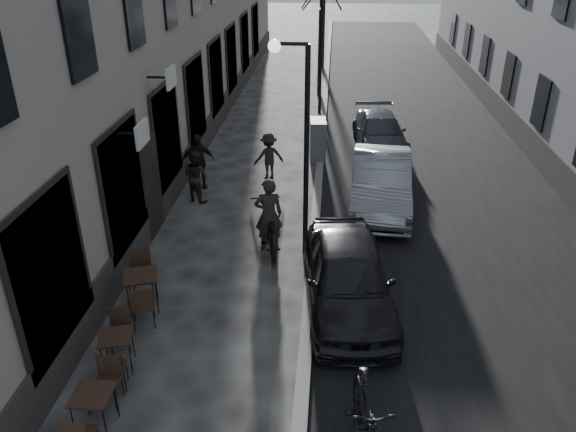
# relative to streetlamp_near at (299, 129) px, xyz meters

# --- Properties ---
(road) EXTENTS (7.30, 60.00, 0.00)m
(road) POSITION_rel_streetlamp_near_xyz_m (4.02, 10.00, -3.16)
(road) COLOR black
(road) RESTS_ON ground
(kerb) EXTENTS (0.25, 60.00, 0.12)m
(kerb) POSITION_rel_streetlamp_near_xyz_m (0.37, 10.00, -3.10)
(kerb) COLOR gray
(kerb) RESTS_ON ground
(streetlamp_near) EXTENTS (0.90, 0.28, 5.09)m
(streetlamp_near) POSITION_rel_streetlamp_near_xyz_m (0.00, 0.00, 0.00)
(streetlamp_near) COLOR black
(streetlamp_near) RESTS_ON ground
(streetlamp_far) EXTENTS (0.90, 0.28, 5.09)m
(streetlamp_far) POSITION_rel_streetlamp_near_xyz_m (0.00, 12.00, 0.00)
(streetlamp_far) COLOR black
(streetlamp_far) RESTS_ON ground
(bistro_set_a) EXTENTS (0.60, 1.47, 0.87)m
(bistro_set_a) POSITION_rel_streetlamp_near_xyz_m (-2.82, -5.75, -2.71)
(bistro_set_a) COLOR black
(bistro_set_a) RESTS_ON ground
(bistro_set_b) EXTENTS (0.72, 1.46, 0.83)m
(bistro_set_b) POSITION_rel_streetlamp_near_xyz_m (-2.97, -4.34, -2.73)
(bistro_set_b) COLOR black
(bistro_set_b) RESTS_ON ground
(bistro_set_c) EXTENTS (0.94, 1.69, 0.96)m
(bistro_set_c) POSITION_rel_streetlamp_near_xyz_m (-3.08, -2.54, -2.66)
(bistro_set_c) COLOR black
(bistro_set_c) RESTS_ON ground
(utility_cabinet) EXTENTS (0.59, 0.99, 1.43)m
(utility_cabinet) POSITION_rel_streetlamp_near_xyz_m (0.27, 6.32, -2.45)
(utility_cabinet) COLOR slate
(utility_cabinet) RESTS_ON ground
(bicycle) EXTENTS (1.25, 2.31, 1.15)m
(bicycle) POSITION_rel_streetlamp_near_xyz_m (-0.73, 0.14, -2.58)
(bicycle) COLOR black
(bicycle) RESTS_ON ground
(cyclist_rider) EXTENTS (0.77, 0.60, 1.89)m
(cyclist_rider) POSITION_rel_streetlamp_near_xyz_m (-0.73, 0.14, -2.22)
(cyclist_rider) COLOR #292623
(cyclist_rider) RESTS_ON ground
(pedestrian_near) EXTENTS (0.94, 0.87, 1.54)m
(pedestrian_near) POSITION_rel_streetlamp_near_xyz_m (-3.14, 2.76, -2.39)
(pedestrian_near) COLOR #272522
(pedestrian_near) RESTS_ON ground
(pedestrian_mid) EXTENTS (1.11, 0.89, 1.50)m
(pedestrian_mid) POSITION_rel_streetlamp_near_xyz_m (-1.22, 4.59, -2.41)
(pedestrian_mid) COLOR black
(pedestrian_mid) RESTS_ON ground
(pedestrian_far) EXTENTS (1.09, 0.74, 1.72)m
(pedestrian_far) POSITION_rel_streetlamp_near_xyz_m (-3.28, 3.70, -2.30)
(pedestrian_far) COLOR black
(pedestrian_far) RESTS_ON ground
(car_near) EXTENTS (2.13, 4.45, 1.47)m
(car_near) POSITION_rel_streetlamp_near_xyz_m (1.17, -2.15, -2.43)
(car_near) COLOR black
(car_near) RESTS_ON ground
(car_mid) EXTENTS (1.90, 4.67, 1.51)m
(car_mid) POSITION_rel_streetlamp_near_xyz_m (2.17, 2.79, -2.41)
(car_mid) COLOR #95989D
(car_mid) RESTS_ON ground
(car_far) EXTENTS (2.00, 4.30, 1.22)m
(car_far) POSITION_rel_streetlamp_near_xyz_m (2.47, 7.68, -2.55)
(car_far) COLOR #3A3E45
(car_far) RESTS_ON ground
(moped) EXTENTS (0.85, 2.16, 1.26)m
(moped) POSITION_rel_streetlamp_near_xyz_m (1.37, -5.85, -2.53)
(moped) COLOR black
(moped) RESTS_ON ground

